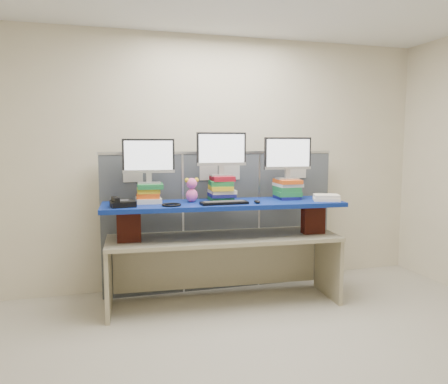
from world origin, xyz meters
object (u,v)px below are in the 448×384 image
object	(u,v)px
blue_board	(224,204)
keyboard	(224,203)
monitor_right	(288,156)
monitor_center	(221,151)
desk	(224,250)
monitor_left	(149,158)
desk_phone	(122,203)

from	to	relation	value
blue_board	keyboard	world-z (taller)	keyboard
monitor_right	blue_board	bearing A→B (deg)	-170.37
monitor_center	keyboard	world-z (taller)	monitor_center
desk	monitor_right	distance (m)	1.17
keyboard	monitor_left	bearing A→B (deg)	154.27
monitor_right	keyboard	size ratio (longest dim) A/B	1.10
monitor_center	keyboard	bearing A→B (deg)	-96.03
desk	desk_phone	distance (m)	1.11
desk	monitor_center	size ratio (longest dim) A/B	4.66
desk	blue_board	size ratio (longest dim) A/B	0.99
monitor_left	desk_phone	bearing A→B (deg)	-137.99
monitor_right	keyboard	distance (m)	0.89
monitor_left	desk_phone	world-z (taller)	monitor_left
desk	monitor_center	bearing A→B (deg)	90.65
desk_phone	desk	bearing A→B (deg)	-4.06
monitor_center	desk_phone	xyz separation A→B (m)	(-0.99, -0.16, -0.46)
monitor_left	monitor_center	xyz separation A→B (m)	(0.72, -0.05, 0.06)
monitor_center	monitor_right	size ratio (longest dim) A/B	1.00
monitor_right	desk	bearing A→B (deg)	-170.37
monitor_center	desk_phone	bearing A→B (deg)	-166.65
blue_board	desk_phone	world-z (taller)	desk_phone
desk	monitor_right	bearing A→B (deg)	9.63
monitor_right	keyboard	xyz separation A→B (m)	(-0.74, -0.21, -0.44)
monitor_left	keyboard	bearing A→B (deg)	-20.63
blue_board	monitor_center	world-z (taller)	monitor_center
monitor_left	keyboard	world-z (taller)	monitor_left
monitor_center	desk	bearing A→B (deg)	-89.35
monitor_left	keyboard	distance (m)	0.85
desk	monitor_right	world-z (taller)	monitor_right
keyboard	desk_phone	distance (m)	0.95
keyboard	monitor_center	bearing A→B (deg)	78.87
monitor_center	monitor_right	world-z (taller)	monitor_center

